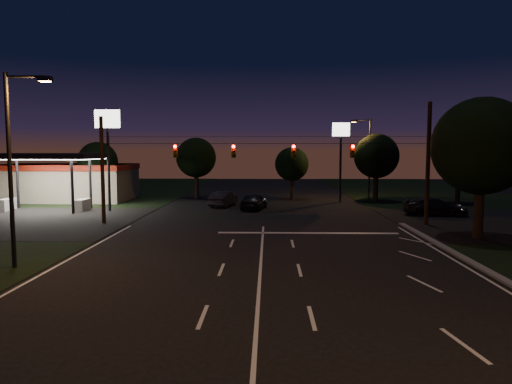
{
  "coord_description": "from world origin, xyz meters",
  "views": [
    {
      "loc": [
        0.36,
        -18.59,
        5.48
      ],
      "look_at": [
        -0.38,
        8.66,
        3.0
      ],
      "focal_mm": 32.0,
      "sensor_mm": 36.0,
      "label": 1
    }
  ],
  "objects_px": {
    "utility_pole_right": "(426,225)",
    "car_oncoming_b": "(224,199)",
    "car_oncoming_a": "(254,201)",
    "car_cross": "(435,207)",
    "tree_right_near": "(481,147)"
  },
  "relations": [
    {
      "from": "tree_right_near",
      "to": "car_oncoming_b",
      "type": "height_order",
      "value": "tree_right_near"
    },
    {
      "from": "utility_pole_right",
      "to": "tree_right_near",
      "type": "bearing_deg",
      "value": -72.47
    },
    {
      "from": "car_oncoming_b",
      "to": "car_oncoming_a",
      "type": "bearing_deg",
      "value": 157.16
    },
    {
      "from": "tree_right_near",
      "to": "car_oncoming_b",
      "type": "distance_m",
      "value": 24.02
    },
    {
      "from": "car_oncoming_a",
      "to": "car_oncoming_b",
      "type": "relative_size",
      "value": 0.99
    },
    {
      "from": "utility_pole_right",
      "to": "car_oncoming_b",
      "type": "xyz_separation_m",
      "value": [
        -16.04,
        10.79,
        0.75
      ]
    },
    {
      "from": "car_oncoming_a",
      "to": "car_oncoming_b",
      "type": "distance_m",
      "value": 3.77
    },
    {
      "from": "utility_pole_right",
      "to": "car_oncoming_a",
      "type": "xyz_separation_m",
      "value": [
        -13.0,
        8.56,
        0.77
      ]
    },
    {
      "from": "utility_pole_right",
      "to": "car_oncoming_b",
      "type": "relative_size",
      "value": 1.98
    },
    {
      "from": "utility_pole_right",
      "to": "car_cross",
      "type": "height_order",
      "value": "utility_pole_right"
    },
    {
      "from": "car_oncoming_a",
      "to": "car_oncoming_b",
      "type": "xyz_separation_m",
      "value": [
        -3.04,
        2.23,
        -0.02
      ]
    },
    {
      "from": "car_oncoming_b",
      "to": "utility_pole_right",
      "type": "bearing_deg",
      "value": 159.56
    },
    {
      "from": "tree_right_near",
      "to": "car_oncoming_b",
      "type": "relative_size",
      "value": 1.93
    },
    {
      "from": "tree_right_near",
      "to": "car_oncoming_b",
      "type": "bearing_deg",
      "value": 138.34
    },
    {
      "from": "car_cross",
      "to": "utility_pole_right",
      "type": "bearing_deg",
      "value": 162.38
    }
  ]
}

